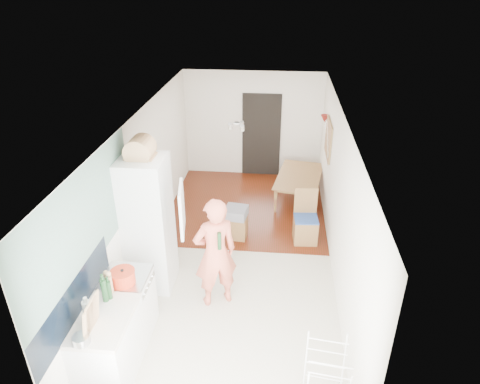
% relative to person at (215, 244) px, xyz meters
% --- Properties ---
extents(room_shell, '(3.20, 7.00, 2.50)m').
position_rel_person_xyz_m(room_shell, '(0.21, 1.12, 0.22)').
color(room_shell, white).
rests_on(room_shell, ground).
extents(floor, '(3.20, 7.00, 0.01)m').
position_rel_person_xyz_m(floor, '(0.21, 1.12, -1.03)').
color(floor, beige).
rests_on(floor, ground).
extents(wood_floor_overlay, '(3.20, 3.30, 0.01)m').
position_rel_person_xyz_m(wood_floor_overlay, '(0.21, 2.97, -1.03)').
color(wood_floor_overlay, '#5C1810').
rests_on(wood_floor_overlay, room_shell).
extents(sage_wall_panel, '(0.02, 3.00, 1.30)m').
position_rel_person_xyz_m(sage_wall_panel, '(-1.38, -0.88, 0.82)').
color(sage_wall_panel, gray).
rests_on(sage_wall_panel, room_shell).
extents(tile_splashback, '(0.02, 1.90, 0.50)m').
position_rel_person_xyz_m(tile_splashback, '(-1.38, -1.43, 0.12)').
color(tile_splashback, black).
rests_on(tile_splashback, room_shell).
extents(doorway_recess, '(0.90, 0.04, 2.00)m').
position_rel_person_xyz_m(doorway_recess, '(0.41, 4.60, -0.03)').
color(doorway_recess, black).
rests_on(doorway_recess, room_shell).
extents(base_cabinet, '(0.60, 0.90, 0.86)m').
position_rel_person_xyz_m(base_cabinet, '(-1.09, -1.43, -0.60)').
color(base_cabinet, white).
rests_on(base_cabinet, room_shell).
extents(worktop, '(0.62, 0.92, 0.06)m').
position_rel_person_xyz_m(worktop, '(-1.09, -1.43, -0.14)').
color(worktop, silver).
rests_on(worktop, room_shell).
extents(range_cooker, '(0.60, 0.60, 0.88)m').
position_rel_person_xyz_m(range_cooker, '(-1.09, -0.68, -0.59)').
color(range_cooker, white).
rests_on(range_cooker, room_shell).
extents(cooker_top, '(0.60, 0.60, 0.04)m').
position_rel_person_xyz_m(cooker_top, '(-1.09, -0.68, -0.13)').
color(cooker_top, '#B5B5B8').
rests_on(cooker_top, room_shell).
extents(fridge_housing, '(0.66, 0.66, 2.15)m').
position_rel_person_xyz_m(fridge_housing, '(-1.06, 0.34, 0.04)').
color(fridge_housing, white).
rests_on(fridge_housing, room_shell).
extents(fridge_door, '(0.14, 0.56, 0.70)m').
position_rel_person_xyz_m(fridge_door, '(-0.45, 0.04, 0.52)').
color(fridge_door, white).
rests_on(fridge_door, room_shell).
extents(fridge_interior, '(0.02, 0.52, 0.66)m').
position_rel_person_xyz_m(fridge_interior, '(-0.75, 0.34, 0.52)').
color(fridge_interior, white).
rests_on(fridge_interior, room_shell).
extents(pinboard, '(0.03, 0.90, 0.70)m').
position_rel_person_xyz_m(pinboard, '(1.79, 3.02, 0.52)').
color(pinboard, tan).
rests_on(pinboard, room_shell).
extents(pinboard_frame, '(0.00, 0.94, 0.74)m').
position_rel_person_xyz_m(pinboard_frame, '(1.77, 3.02, 0.52)').
color(pinboard_frame, olive).
rests_on(pinboard_frame, room_shell).
extents(wall_sconce, '(0.18, 0.18, 0.16)m').
position_rel_person_xyz_m(wall_sconce, '(1.75, 3.67, 0.72)').
color(wall_sconce, maroon).
rests_on(wall_sconce, room_shell).
extents(person, '(0.89, 0.77, 2.06)m').
position_rel_person_xyz_m(person, '(0.00, 0.00, 0.00)').
color(person, '#E36A51').
rests_on(person, floor).
extents(dining_table, '(0.97, 1.47, 0.48)m').
position_rel_person_xyz_m(dining_table, '(1.33, 3.39, -0.79)').
color(dining_table, olive).
rests_on(dining_table, floor).
extents(dining_chair, '(0.45, 0.45, 0.99)m').
position_rel_person_xyz_m(dining_chair, '(1.38, 1.76, -0.53)').
color(dining_chair, olive).
rests_on(dining_chair, floor).
extents(stool, '(0.38, 0.38, 0.45)m').
position_rel_person_xyz_m(stool, '(0.13, 1.76, -0.81)').
color(stool, olive).
rests_on(stool, floor).
extents(grey_drape, '(0.45, 0.45, 0.18)m').
position_rel_person_xyz_m(grey_drape, '(0.11, 1.75, -0.49)').
color(grey_drape, gray).
rests_on(grey_drape, stool).
extents(drying_rack, '(0.50, 0.46, 0.88)m').
position_rel_person_xyz_m(drying_rack, '(1.47, -1.64, -0.59)').
color(drying_rack, white).
rests_on(drying_rack, floor).
extents(bread_bin, '(0.45, 0.43, 0.21)m').
position_rel_person_xyz_m(bread_bin, '(-1.08, 0.40, 1.22)').
color(bread_bin, tan).
rests_on(bread_bin, fridge_housing).
extents(red_casserole, '(0.35, 0.35, 0.19)m').
position_rel_person_xyz_m(red_casserole, '(-1.06, -0.81, -0.02)').
color(red_casserole, red).
rests_on(red_casserole, cooker_top).
extents(steel_pan, '(0.20, 0.20, 0.09)m').
position_rel_person_xyz_m(steel_pan, '(-1.17, -1.82, -0.07)').
color(steel_pan, '#B5B5B8').
rests_on(steel_pan, worktop).
extents(held_bottle, '(0.06, 0.06, 0.26)m').
position_rel_person_xyz_m(held_bottle, '(0.09, -0.15, 0.15)').
color(held_bottle, '#183C1C').
rests_on(held_bottle, person).
extents(bottle_a, '(0.09, 0.09, 0.31)m').
position_rel_person_xyz_m(bottle_a, '(-1.16, -1.15, 0.05)').
color(bottle_a, '#183C1C').
rests_on(bottle_a, worktop).
extents(bottle_b, '(0.07, 0.07, 0.26)m').
position_rel_person_xyz_m(bottle_b, '(-1.12, -1.11, 0.02)').
color(bottle_b, '#183C1C').
rests_on(bottle_b, worktop).
extents(bottle_c, '(0.11, 0.11, 0.24)m').
position_rel_person_xyz_m(bottle_c, '(-1.24, -1.46, 0.01)').
color(bottle_c, silver).
rests_on(bottle_c, worktop).
extents(pepper_mill_front, '(0.07, 0.07, 0.24)m').
position_rel_person_xyz_m(pepper_mill_front, '(-1.19, -0.97, 0.01)').
color(pepper_mill_front, tan).
rests_on(pepper_mill_front, worktop).
extents(pepper_mill_back, '(0.08, 0.08, 0.25)m').
position_rel_person_xyz_m(pepper_mill_back, '(-1.15, -1.00, 0.01)').
color(pepper_mill_back, tan).
rests_on(pepper_mill_back, worktop).
extents(chopping_boards, '(0.09, 0.31, 0.42)m').
position_rel_person_xyz_m(chopping_boards, '(-1.11, -1.63, 0.10)').
color(chopping_boards, tan).
rests_on(chopping_boards, worktop).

